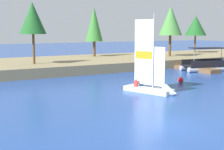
{
  "coord_description": "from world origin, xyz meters",
  "views": [
    {
      "loc": [
        -9.7,
        -11.71,
        4.72
      ],
      "look_at": [
        2.05,
        9.47,
        1.2
      ],
      "focal_mm": 49.44,
      "sensor_mm": 36.0,
      "label": 1
    }
  ],
  "objects": [
    {
      "name": "ground_plane",
      "position": [
        0.0,
        0.0,
        0.0
      ],
      "size": [
        200.0,
        200.0,
        0.0
      ],
      "primitive_type": "plane",
      "color": "#234793"
    },
    {
      "name": "shoreline_tree_midleft",
      "position": [
        -0.86,
        21.84,
        6.0
      ],
      "size": [
        2.87,
        2.87,
        6.66
      ],
      "color": "brown",
      "rests_on": "shore_bank"
    },
    {
      "name": "channel_buoy",
      "position": [
        9.1,
        9.35,
        0.26
      ],
      "size": [
        0.51,
        0.51,
        0.51
      ],
      "primitive_type": "sphere",
      "color": "red",
      "rests_on": "ground"
    },
    {
      "name": "shoreline_tree_centre",
      "position": [
        9.22,
        27.57,
        5.55
      ],
      "size": [
        2.42,
        2.42,
        6.9
      ],
      "color": "brown",
      "rests_on": "shore_bank"
    },
    {
      "name": "shoreline_tree_midright",
      "position": [
        18.69,
        22.56,
        6.04
      ],
      "size": [
        3.24,
        3.24,
        7.03
      ],
      "color": "brown",
      "rests_on": "shore_bank"
    },
    {
      "name": "shore_bank",
      "position": [
        0.0,
        24.45,
        0.53
      ],
      "size": [
        80.0,
        13.36,
        1.07
      ],
      "primitive_type": "cube",
      "color": "#897A56",
      "rests_on": "ground"
    },
    {
      "name": "pontoon_boat",
      "position": [
        17.65,
        14.36,
        0.67
      ],
      "size": [
        6.49,
        3.66,
        2.71
      ],
      "rotation": [
        0.0,
        0.0,
        -0.22
      ],
      "color": "#B2B2B7",
      "rests_on": "ground"
    },
    {
      "name": "shoreline_tree_right",
      "position": [
        26.94,
        26.16,
        5.47
      ],
      "size": [
        3.48,
        3.48,
        6.02
      ],
      "color": "brown",
      "rests_on": "shore_bank"
    },
    {
      "name": "sailboat",
      "position": [
        4.35,
        6.7,
        0.47
      ],
      "size": [
        2.79,
        4.54,
        6.41
      ],
      "rotation": [
        0.0,
        0.0,
        -1.2
      ],
      "color": "silver",
      "rests_on": "ground"
    },
    {
      "name": "wooden_dock",
      "position": [
        16.34,
        15.06,
        0.23
      ],
      "size": [
        1.7,
        6.43,
        0.46
      ],
      "primitive_type": "cube",
      "color": "brown",
      "rests_on": "ground"
    }
  ]
}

